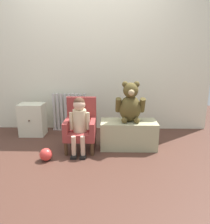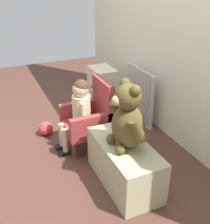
# 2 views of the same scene
# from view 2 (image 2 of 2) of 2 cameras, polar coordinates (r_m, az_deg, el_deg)

# --- Properties ---
(ground_plane) EXTENTS (6.00, 6.00, 0.00)m
(ground_plane) POSITION_cam_2_polar(r_m,az_deg,el_deg) (2.69, -11.69, -9.34)
(ground_plane) COLOR #4D2E24
(back_wall) EXTENTS (3.80, 0.05, 2.40)m
(back_wall) POSITION_cam_2_polar(r_m,az_deg,el_deg) (2.75, 14.34, 18.50)
(back_wall) COLOR silver
(back_wall) RESTS_ON ground_plane
(radiator) EXTENTS (0.56, 0.05, 0.61)m
(radiator) POSITION_cam_2_polar(r_m,az_deg,el_deg) (3.20, 7.05, 3.41)
(radiator) COLOR beige
(radiator) RESTS_ON ground_plane
(small_dresser) EXTENTS (0.37, 0.29, 0.49)m
(small_dresser) POSITION_cam_2_polar(r_m,az_deg,el_deg) (3.55, -0.58, 5.12)
(small_dresser) COLOR beige
(small_dresser) RESTS_ON ground_plane
(child_armchair) EXTENTS (0.39, 0.42, 0.67)m
(child_armchair) POSITION_cam_2_polar(r_m,az_deg,el_deg) (2.69, -2.93, -1.08)
(child_armchair) COLOR maroon
(child_armchair) RESTS_ON ground_plane
(child_figure) EXTENTS (0.25, 0.35, 0.70)m
(child_figure) POSITION_cam_2_polar(r_m,az_deg,el_deg) (2.59, -5.30, 1.31)
(child_figure) COLOR beige
(child_figure) RESTS_ON ground_plane
(low_bench) EXTENTS (0.73, 0.35, 0.36)m
(low_bench) POSITION_cam_2_polar(r_m,az_deg,el_deg) (2.29, 3.90, -10.43)
(low_bench) COLOR tan
(low_bench) RESTS_ON ground_plane
(large_teddy_bear) EXTENTS (0.38, 0.27, 0.52)m
(large_teddy_bear) POSITION_cam_2_polar(r_m,az_deg,el_deg) (2.06, 4.66, -1.46)
(large_teddy_bear) COLOR brown
(large_teddy_bear) RESTS_ON low_bench
(toy_ball) EXTENTS (0.15, 0.15, 0.15)m
(toy_ball) POSITION_cam_2_polar(r_m,az_deg,el_deg) (3.03, -11.92, -3.25)
(toy_ball) COLOR #D83A35
(toy_ball) RESTS_ON ground_plane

